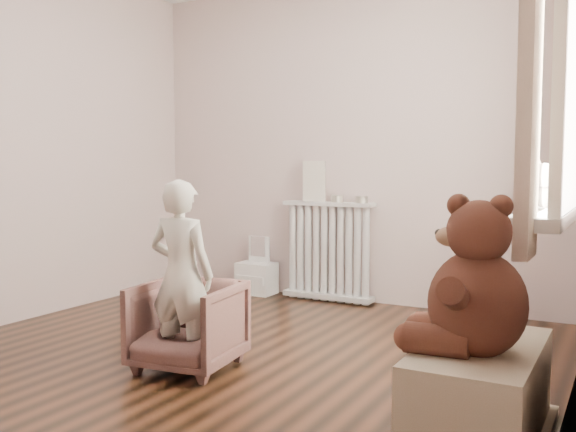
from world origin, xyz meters
The scene contains 18 objects.
floor centered at (0.00, 0.00, 0.00)m, with size 3.60×3.60×0.01m, color black.
back_wall centered at (0.00, 1.80, 1.30)m, with size 3.60×0.02×2.60m, color beige.
left_wall centered at (-1.80, 0.00, 1.30)m, with size 0.02×3.60×2.60m, color beige.
right_wall centered at (1.80, 0.00, 1.30)m, with size 0.02×3.60×2.60m, color beige.
window centered at (1.76, 0.30, 1.45)m, with size 0.03×0.90×1.10m, color white.
window_sill centered at (1.67, 0.30, 0.87)m, with size 0.22×1.10×0.06m, color silver.
curtain_left centered at (1.65, -0.27, 1.39)m, with size 0.06×0.26×1.30m, color beige.
curtain_right centered at (1.65, 0.87, 1.39)m, with size 0.06×0.26×1.30m, color beige.
radiator centered at (-0.14, 1.68, 0.39)m, with size 0.77×0.15×0.81m, color silver.
paper_doll centered at (-0.27, 1.68, 0.98)m, with size 0.20×0.02×0.33m, color beige.
tin_a centered at (-0.07, 1.68, 0.84)m, with size 0.09×0.09×0.06m, color #A59E8C.
tin_b centered at (0.14, 1.68, 0.84)m, with size 0.10×0.10×0.05m, color #A59E8C.
toy_vanity centered at (-0.81, 1.65, 0.28)m, with size 0.31×0.22×0.49m, color silver.
armchair centered at (-0.08, -0.27, 0.24)m, with size 0.52×0.53×0.48m, color brown.
child centered at (-0.08, -0.32, 0.53)m, with size 0.37×0.24×1.02m, color #EDE7CF.
toy_bench centered at (1.52, -0.45, 0.20)m, with size 0.45×0.84×0.40m, color #C3B592.
teddy_bear centered at (1.52, -0.55, 0.67)m, with size 0.49×0.38×0.60m, color #341810, non-canonical shape.
plush_cat centered at (1.66, 0.33, 1.00)m, with size 0.17×0.28×0.23m, color #675C55, non-canonical shape.
Camera 1 is at (2.04, -3.03, 1.13)m, focal length 40.00 mm.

